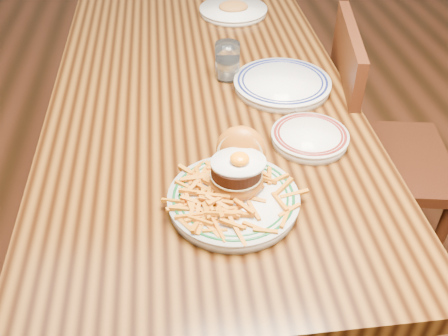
{
  "coord_description": "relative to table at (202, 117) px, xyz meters",
  "views": [
    {
      "loc": [
        -0.08,
        -1.24,
        1.5
      ],
      "look_at": [
        0.01,
        -0.44,
        0.83
      ],
      "focal_mm": 40.0,
      "sensor_mm": 36.0,
      "label": 1
    }
  ],
  "objects": [
    {
      "name": "far_plate",
      "position": [
        0.16,
        0.54,
        0.1
      ],
      "size": [
        0.25,
        0.25,
        0.05
      ],
      "rotation": [
        0.0,
        0.0,
        0.16
      ],
      "color": "silver",
      "rests_on": "table"
    },
    {
      "name": "water_glass",
      "position": [
        0.08,
        0.07,
        0.14
      ],
      "size": [
        0.07,
        0.07,
        0.11
      ],
      "color": "white",
      "rests_on": "table"
    },
    {
      "name": "side_plate",
      "position": [
        0.25,
        -0.28,
        0.11
      ],
      "size": [
        0.19,
        0.2,
        0.03
      ],
      "rotation": [
        0.0,
        0.0,
        -0.35
      ],
      "color": "silver",
      "rests_on": "table"
    },
    {
      "name": "floor",
      "position": [
        0.0,
        0.0,
        -0.66
      ],
      "size": [
        6.0,
        6.0,
        0.0
      ],
      "primitive_type": "plane",
      "color": "black",
      "rests_on": "ground"
    },
    {
      "name": "rear_plate",
      "position": [
        0.23,
        -0.01,
        0.11
      ],
      "size": [
        0.28,
        0.28,
        0.03
      ],
      "rotation": [
        0.0,
        0.0,
        0.01
      ],
      "color": "silver",
      "rests_on": "table"
    },
    {
      "name": "chair_right",
      "position": [
        0.56,
        0.02,
        -0.18
      ],
      "size": [
        0.49,
        0.49,
        0.9
      ],
      "rotation": [
        0.0,
        0.0,
        2.96
      ],
      "color": "#37160B",
      "rests_on": "floor"
    },
    {
      "name": "table",
      "position": [
        0.0,
        0.0,
        0.0
      ],
      "size": [
        0.85,
        1.6,
        0.75
      ],
      "color": "black",
      "rests_on": "floor"
    },
    {
      "name": "main_plate",
      "position": [
        0.03,
        -0.46,
        0.13
      ],
      "size": [
        0.28,
        0.3,
        0.14
      ],
      "rotation": [
        0.0,
        0.0,
        -0.29
      ],
      "color": "silver",
      "rests_on": "table"
    }
  ]
}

